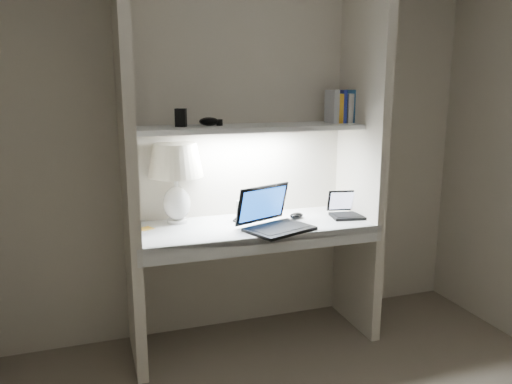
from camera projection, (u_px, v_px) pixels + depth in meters
name	position (u px, v px, depth m)	size (l,w,h in m)	color
back_wall	(240.00, 141.00, 3.21)	(3.20, 0.01, 2.50)	beige
alcove_panel_left	(127.00, 151.00, 2.73)	(0.06, 0.55, 2.50)	beige
alcove_panel_right	(362.00, 142.00, 3.18)	(0.06, 0.55, 2.50)	beige
desk	(254.00, 227.00, 3.06)	(1.40, 0.55, 0.04)	white
desk_apron	(268.00, 244.00, 2.83)	(1.46, 0.03, 0.10)	silver
shelf	(249.00, 128.00, 3.02)	(1.40, 0.36, 0.03)	silver
strip_light	(249.00, 131.00, 3.03)	(0.60, 0.04, 0.01)	white
table_lamp	(176.00, 170.00, 3.02)	(0.34, 0.34, 0.49)	white
laptop_main	(273.00, 219.00, 2.95)	(0.46, 0.43, 0.25)	black
laptop_netbook	(349.00, 210.00, 3.24)	(0.28, 0.26, 0.16)	black
speaker	(245.00, 211.00, 3.11)	(0.09, 0.07, 0.13)	silver
mouse	(296.00, 216.00, 3.18)	(0.10, 0.06, 0.04)	black
cable_coil	(242.00, 219.00, 3.15)	(0.09, 0.09, 0.01)	black
sticky_note	(146.00, 229.00, 2.95)	(0.08, 0.08, 0.00)	gold
book_row	(342.00, 107.00, 3.23)	(0.20, 0.14, 0.21)	silver
shelf_box	(181.00, 118.00, 2.91)	(0.06, 0.04, 0.11)	black
shelf_gadget	(209.00, 121.00, 2.97)	(0.12, 0.09, 0.05)	black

